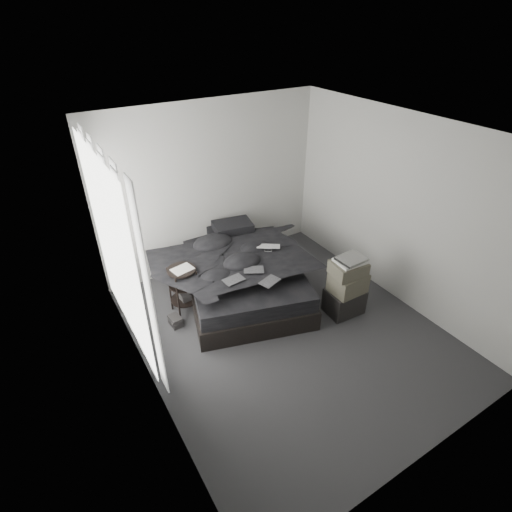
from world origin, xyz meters
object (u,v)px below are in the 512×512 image
laptop (268,244)px  bed (244,285)px  box_lower (344,301)px  side_stand (184,291)px

laptop → bed: bearing=-154.5°
bed → box_lower: 1.47m
laptop → side_stand: 1.36m
bed → laptop: (0.39, -0.06, 0.62)m
laptop → side_stand: (-1.29, 0.12, -0.41)m
bed → side_stand: (-0.90, 0.06, 0.21)m
side_stand → box_lower: side_stand is taller
side_stand → box_lower: size_ratio=1.46×
laptop → box_lower: size_ratio=0.69×
side_stand → box_lower: (1.89, -1.15, -0.17)m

